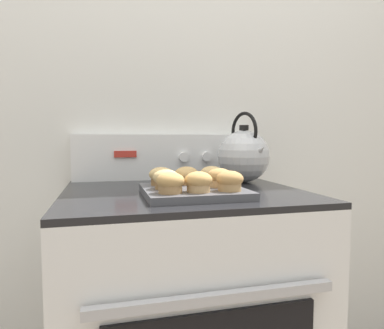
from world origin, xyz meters
name	(u,v)px	position (x,y,z in m)	size (l,w,h in m)	color
wall_back	(163,104)	(0.00, 0.72, 1.20)	(8.00, 0.05, 2.40)	silver
stove_range	(183,319)	(0.00, 0.35, 0.44)	(0.76, 0.71, 0.89)	white
control_panel	(166,157)	(0.00, 0.66, 0.98)	(0.74, 0.07, 0.18)	white
muffin_pan	(193,191)	(0.01, 0.24, 0.90)	(0.29, 0.29, 0.02)	#4C4C51
muffin_r0_c0	(170,183)	(-0.08, 0.16, 0.93)	(0.08, 0.08, 0.06)	#A37A4C
muffin_r0_c1	(200,182)	(0.00, 0.16, 0.93)	(0.08, 0.08, 0.06)	tan
muffin_r0_c2	(230,181)	(0.09, 0.16, 0.93)	(0.08, 0.08, 0.06)	tan
muffin_r1_c0	(166,179)	(-0.08, 0.24, 0.93)	(0.08, 0.08, 0.06)	olive
muffin_r1_c2	(219,178)	(0.09, 0.24, 0.93)	(0.08, 0.08, 0.06)	tan
muffin_r2_c0	(161,176)	(-0.08, 0.33, 0.93)	(0.08, 0.08, 0.06)	olive
muffin_r2_c1	(187,175)	(0.01, 0.33, 0.93)	(0.08, 0.08, 0.06)	olive
muffin_r2_c2	(212,175)	(0.09, 0.32, 0.93)	(0.08, 0.08, 0.06)	tan
tea_kettle	(244,155)	(0.27, 0.49, 0.99)	(0.20, 0.23, 0.27)	silver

